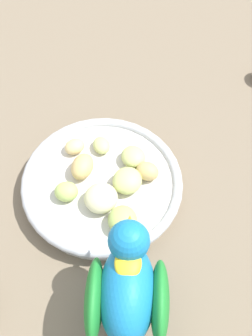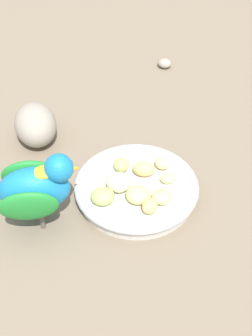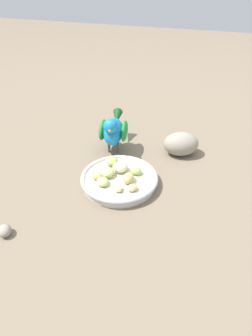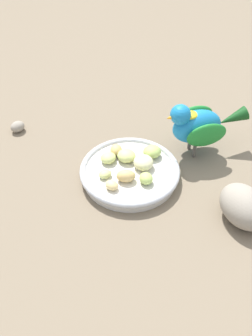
{
  "view_description": "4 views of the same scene",
  "coord_description": "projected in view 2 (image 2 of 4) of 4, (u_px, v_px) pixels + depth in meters",
  "views": [
    {
      "loc": [
        0.13,
        -0.27,
        0.54
      ],
      "look_at": [
        0.05,
        0.04,
        0.04
      ],
      "focal_mm": 53.91,
      "sensor_mm": 36.0,
      "label": 1
    },
    {
      "loc": [
        0.52,
        0.05,
        0.52
      ],
      "look_at": [
        0.01,
        0.01,
        0.04
      ],
      "focal_mm": 48.65,
      "sensor_mm": 36.0,
      "label": 2
    },
    {
      "loc": [
        -0.17,
        0.57,
        0.47
      ],
      "look_at": [
        0.02,
        0.01,
        0.04
      ],
      "focal_mm": 31.35,
      "sensor_mm": 36.0,
      "label": 3
    },
    {
      "loc": [
        -0.59,
        0.09,
        0.61
      ],
      "look_at": [
        0.01,
        0.04,
        0.04
      ],
      "focal_mm": 47.31,
      "sensor_mm": 36.0,
      "label": 4
    }
  ],
  "objects": [
    {
      "name": "ground_plane",
      "position": [
        121.0,
        182.0,
        0.74
      ],
      "size": [
        4.0,
        4.0,
        0.0
      ],
      "primitive_type": "plane",
      "color": "#756651"
    },
    {
      "name": "feeding_bowl",
      "position": [
        136.0,
        188.0,
        0.71
      ],
      "size": [
        0.19,
        0.19,
        0.03
      ],
      "color": "beige",
      "rests_on": "ground_plane"
    },
    {
      "name": "apple_piece_0",
      "position": [
        120.0,
        182.0,
        0.7
      ],
      "size": [
        0.05,
        0.05,
        0.02
      ],
      "primitive_type": "ellipsoid",
      "rotation": [
        0.0,
        0.0,
        0.83
      ],
      "color": "beige",
      "rests_on": "feeding_bowl"
    },
    {
      "name": "apple_piece_1",
      "position": [
        162.0,
        197.0,
        0.68
      ],
      "size": [
        0.04,
        0.04,
        0.02
      ],
      "primitive_type": "ellipsoid",
      "rotation": [
        0.0,
        0.0,
        2.27
      ],
      "color": "#C6D17A",
      "rests_on": "feeding_bowl"
    },
    {
      "name": "apple_piece_2",
      "position": [
        123.0,
        165.0,
        0.73
      ],
      "size": [
        0.03,
        0.03,
        0.02
      ],
      "primitive_type": "ellipsoid",
      "rotation": [
        0.0,
        0.0,
        3.42
      ],
      "color": "#B2CC66",
      "rests_on": "feeding_bowl"
    },
    {
      "name": "apple_piece_3",
      "position": [
        138.0,
        195.0,
        0.68
      ],
      "size": [
        0.04,
        0.04,
        0.02
      ],
      "primitive_type": "ellipsoid",
      "rotation": [
        0.0,
        0.0,
        4.53
      ],
      "color": "#C6D17A",
      "rests_on": "feeding_bowl"
    },
    {
      "name": "apple_piece_4",
      "position": [
        144.0,
        170.0,
        0.72
      ],
      "size": [
        0.03,
        0.04,
        0.02
      ],
      "primitive_type": "ellipsoid",
      "rotation": [
        0.0,
        0.0,
        1.49
      ],
      "color": "tan",
      "rests_on": "feeding_bowl"
    },
    {
      "name": "apple_piece_5",
      "position": [
        103.0,
        196.0,
        0.68
      ],
      "size": [
        0.04,
        0.04,
        0.02
      ],
      "primitive_type": "ellipsoid",
      "rotation": [
        0.0,
        0.0,
        1.72
      ],
      "color": "#B2CC66",
      "rests_on": "feeding_bowl"
    },
    {
      "name": "apple_piece_6",
      "position": [
        168.0,
        178.0,
        0.71
      ],
      "size": [
        0.03,
        0.03,
        0.01
      ],
      "primitive_type": "ellipsoid",
      "rotation": [
        0.0,
        0.0,
        5.27
      ],
      "color": "#C6D17A",
      "rests_on": "feeding_bowl"
    },
    {
      "name": "apple_piece_7",
      "position": [
        162.0,
        164.0,
        0.73
      ],
      "size": [
        0.03,
        0.03,
        0.02
      ],
      "primitive_type": "ellipsoid",
      "rotation": [
        0.0,
        0.0,
        0.78
      ],
      "color": "#E5C67F",
      "rests_on": "feeding_bowl"
    },
    {
      "name": "apple_piece_8",
      "position": [
        150.0,
        206.0,
        0.66
      ],
      "size": [
        0.03,
        0.03,
        0.02
      ],
      "primitive_type": "ellipsoid",
      "rotation": [
        0.0,
        0.0,
        6.1
      ],
      "color": "tan",
      "rests_on": "feeding_bowl"
    },
    {
      "name": "parrot",
      "position": [
        32.0,
        187.0,
        0.63
      ],
      "size": [
        0.1,
        0.18,
        0.12
      ],
      "rotation": [
        0.0,
        0.0,
        1.78
      ],
      "color": "#59544C",
      "rests_on": "ground_plane"
    },
    {
      "name": "rock_large",
      "position": [
        35.0,
        125.0,
        0.8
      ],
      "size": [
        0.12,
        0.1,
        0.07
      ],
      "primitive_type": "ellipsoid",
      "rotation": [
        0.0,
        0.0,
        0.37
      ],
      "color": "gray",
      "rests_on": "ground_plane"
    },
    {
      "name": "pebble_1",
      "position": [
        165.0,
        63.0,
        1.0
      ],
      "size": [
        0.04,
        0.04,
        0.02
      ],
      "primitive_type": "ellipsoid",
      "rotation": [
        0.0,
        0.0,
        1.05
      ],
      "color": "gray",
      "rests_on": "ground_plane"
    }
  ]
}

